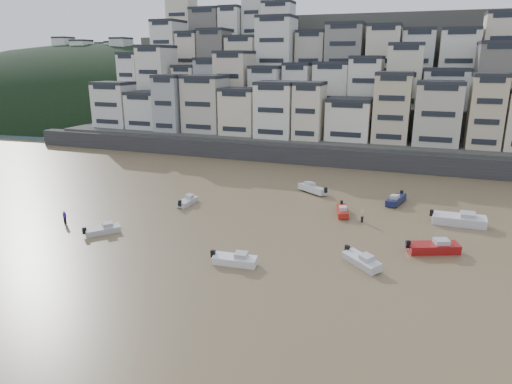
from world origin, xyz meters
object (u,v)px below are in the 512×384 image
at_px(boat_j, 103,229).
at_px(boat_e, 342,210).
at_px(boat_h, 313,188).
at_px(boat_f, 187,200).
at_px(boat_d, 434,246).
at_px(person_blue, 65,217).
at_px(boat_a, 235,259).
at_px(boat_i, 396,199).
at_px(boat_g, 459,218).
at_px(boat_b, 362,260).
at_px(person_pink, 362,216).

height_order(boat_j, boat_e, boat_e).
relative_size(boat_h, boat_f, 1.28).
relative_size(boat_d, person_blue, 3.42).
xyz_separation_m(boat_d, boat_f, (-32.95, 5.98, -0.21)).
bearing_deg(boat_e, boat_j, -70.33).
height_order(boat_a, boat_e, boat_a).
bearing_deg(boat_h, boat_i, -153.00).
bearing_deg(boat_j, boat_g, -26.12).
relative_size(boat_d, boat_g, 0.86).
xyz_separation_m(boat_b, boat_h, (-10.60, 23.96, 0.10)).
xyz_separation_m(boat_j, person_blue, (-6.65, 1.14, 0.27)).
distance_m(boat_j, boat_g, 43.83).
distance_m(boat_d, boat_j, 37.79).
xyz_separation_m(boat_i, boat_h, (-12.51, 1.34, 0.05)).
xyz_separation_m(boat_b, person_pink, (-1.65, 13.04, 0.19)).
xyz_separation_m(boat_i, boat_e, (-6.42, -7.54, -0.08)).
xyz_separation_m(boat_d, boat_a, (-18.93, -10.09, -0.14)).
distance_m(person_blue, person_pink, 37.72).
xyz_separation_m(boat_h, person_blue, (-26.26, -24.45, 0.09)).
relative_size(boat_j, boat_e, 0.92).
height_order(boat_a, person_pink, person_pink).
distance_m(boat_i, boat_e, 9.91).
bearing_deg(boat_i, boat_j, -38.91).
distance_m(boat_e, person_blue, 35.90).
bearing_deg(boat_g, person_blue, -161.29).
distance_m(boat_b, person_blue, 36.86).
height_order(boat_a, boat_j, boat_a).
bearing_deg(boat_h, boat_a, 120.02).
bearing_deg(boat_b, boat_e, 149.45).
bearing_deg(boat_a, boat_b, 14.17).
distance_m(boat_b, boat_j, 30.25).
bearing_deg(person_pink, boat_i, 69.60).
distance_m(boat_i, boat_f, 30.01).
distance_m(boat_g, person_blue, 49.59).
xyz_separation_m(boat_g, person_blue, (-46.74, -16.58, -0.07)).
distance_m(boat_d, boat_g, 10.57).
xyz_separation_m(boat_h, boat_f, (-15.54, -12.01, -0.17)).
height_order(boat_i, boat_a, boat_i).
bearing_deg(person_blue, boat_j, -9.71).
bearing_deg(boat_a, person_pink, 54.04).
bearing_deg(boat_a, boat_f, 126.55).
bearing_deg(boat_g, boat_d, -107.74).
relative_size(boat_i, boat_f, 1.21).
relative_size(boat_b, person_blue, 2.87).
bearing_deg(boat_b, boat_h, 156.66).
relative_size(boat_h, person_blue, 3.28).
height_order(boat_d, boat_a, boat_d).
bearing_deg(boat_h, person_blue, 76.08).
bearing_deg(boat_h, person_pink, 162.46).
xyz_separation_m(boat_i, boat_g, (7.97, -6.53, 0.21)).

